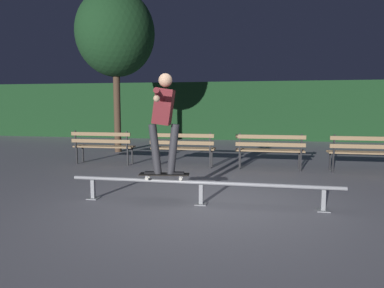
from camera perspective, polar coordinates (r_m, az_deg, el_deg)
name	(u,v)px	position (r m, az deg, el deg)	size (l,w,h in m)	color
ground_plane	(201,204)	(5.45, 1.49, -9.93)	(90.00, 90.00, 0.00)	gray
hedge_backdrop	(239,111)	(15.87, 7.70, 5.45)	(24.00, 1.20, 2.56)	#193D1E
grind_rail	(201,186)	(5.38, 1.51, -6.92)	(4.24, 0.18, 0.37)	gray
skateboard	(164,175)	(5.47, -4.60, -5.05)	(0.80, 0.30, 0.09)	black
skateboarder	(164,115)	(5.36, -4.66, 4.80)	(0.63, 1.40, 1.56)	black
park_bench_leftmost	(103,144)	(9.25, -14.49, 0.03)	(1.60, 0.42, 0.88)	black
park_bench_left_center	(183,146)	(8.57, -1.57, -0.26)	(1.60, 0.42, 0.88)	black
park_bench_right_center	(270,147)	(8.38, 12.71, -0.56)	(1.60, 0.42, 0.88)	black
park_bench_rightmost	(366,150)	(8.72, 26.74, -0.83)	(1.60, 0.42, 0.88)	black
tree_far_left	(115,34)	(11.83, -12.53, 17.33)	(2.51, 2.51, 5.20)	#4C3828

